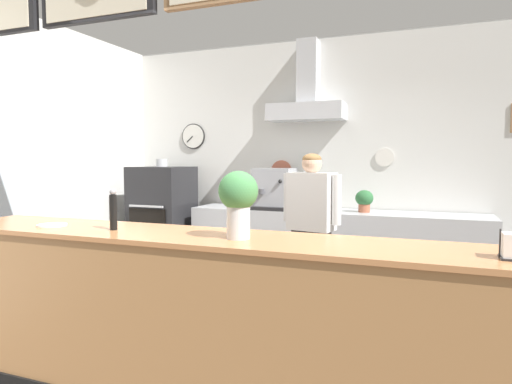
{
  "coord_description": "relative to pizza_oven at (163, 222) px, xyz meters",
  "views": [
    {
      "loc": [
        1.16,
        -2.83,
        1.52
      ],
      "look_at": [
        -0.25,
        0.78,
        1.24
      ],
      "focal_mm": 31.41,
      "sensor_mm": 36.0,
      "label": 1
    }
  ],
  "objects": [
    {
      "name": "pizza_oven",
      "position": [
        0.0,
        0.0,
        0.0
      ],
      "size": [
        0.68,
        0.69,
        1.53
      ],
      "color": "#232326",
      "rests_on": "ground_plane"
    },
    {
      "name": "potted_sage",
      "position": [
        1.9,
        0.27,
        0.32
      ],
      "size": [
        0.17,
        0.17,
        0.2
      ],
      "color": "#4C4C51",
      "rests_on": "back_prep_counter"
    },
    {
      "name": "back_prep_counter",
      "position": [
        2.15,
        0.24,
        -0.26
      ],
      "size": [
        3.38,
        0.63,
        0.93
      ],
      "color": "#B7BABF",
      "rests_on": "ground_plane"
    },
    {
      "name": "service_counter",
      "position": [
        2.03,
        -2.49,
        -0.18
      ],
      "size": [
        4.02,
        0.62,
        1.07
      ],
      "color": "#B77F4C",
      "rests_on": "ground_plane"
    },
    {
      "name": "back_wall_assembly",
      "position": [
        2.02,
        0.46,
        0.88
      ],
      "size": [
        5.54,
        3.06,
        3.0
      ],
      "color": "gray",
      "rests_on": "ground_plane"
    },
    {
      "name": "basil_vase",
      "position": [
        2.17,
        -2.53,
        0.57
      ],
      "size": [
        0.23,
        0.23,
        0.39
      ],
      "color": "silver",
      "rests_on": "service_counter"
    },
    {
      "name": "potted_oregano",
      "position": [
        2.5,
        0.22,
        0.35
      ],
      "size": [
        0.2,
        0.2,
        0.25
      ],
      "color": "#9E563D",
      "rests_on": "back_prep_counter"
    },
    {
      "name": "shop_worker",
      "position": [
        2.22,
        -1.04,
        0.13
      ],
      "size": [
        0.54,
        0.3,
        1.58
      ],
      "rotation": [
        0.0,
        0.0,
        2.93
      ],
      "color": "#232328",
      "rests_on": "ground_plane"
    },
    {
      "name": "espresso_machine",
      "position": [
        1.45,
        0.21,
        0.45
      ],
      "size": [
        0.46,
        0.48,
        0.49
      ],
      "color": "#A3A5AD",
      "rests_on": "back_prep_counter"
    },
    {
      "name": "pepper_grinder",
      "position": [
        1.29,
        -2.53,
        0.48
      ],
      "size": [
        0.05,
        0.05,
        0.27
      ],
      "color": "black",
      "rests_on": "service_counter"
    },
    {
      "name": "condiment_plate",
      "position": [
        0.78,
        -2.54,
        0.36
      ],
      "size": [
        0.2,
        0.2,
        0.01
      ],
      "color": "white",
      "rests_on": "service_counter"
    },
    {
      "name": "ground_plane",
      "position": [
        2.03,
        -2.04,
        -0.72
      ],
      "size": [
        6.64,
        6.64,
        0.0
      ],
      "primitive_type": "plane",
      "color": "#514C47"
    }
  ]
}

